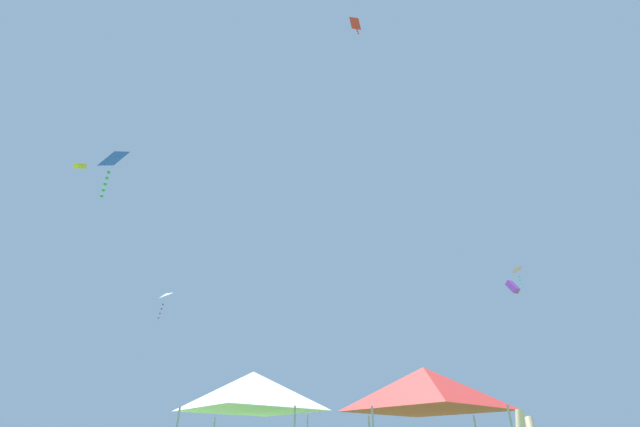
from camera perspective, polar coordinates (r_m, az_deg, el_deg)
The scene contains 8 objects.
canopy_tent_red at distance 11.83m, azimuth 14.91°, elevation -23.09°, with size 3.34×3.34×3.57m.
canopy_tent_white at distance 13.89m, azimuth -9.71°, elevation -23.78°, with size 3.56×3.56×3.81m.
kite_purple_box at distance 31.84m, azimuth 25.89°, elevation -9.43°, with size 0.74×0.98×1.06m.
kite_white_delta at distance 39.68m, azimuth -21.29°, elevation -10.89°, with size 1.72×1.68×2.59m.
kite_red_diamond at distance 26.97m, azimuth 5.17°, elevation 25.41°, with size 0.83×0.80×1.63m.
kite_yellow_box at distance 28.53m, azimuth -31.15°, elevation 5.86°, with size 0.32×0.81×0.69m.
kite_pink_delta at distance 35.33m, azimuth 26.42°, elevation -7.23°, with size 1.15×1.16×1.66m.
kite_blue_diamond at distance 25.58m, azimuth -27.71°, elevation 6.75°, with size 1.44×1.41×3.00m.
Camera 1 is at (-0.22, -5.23, 1.64)m, focal length 22.33 mm.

